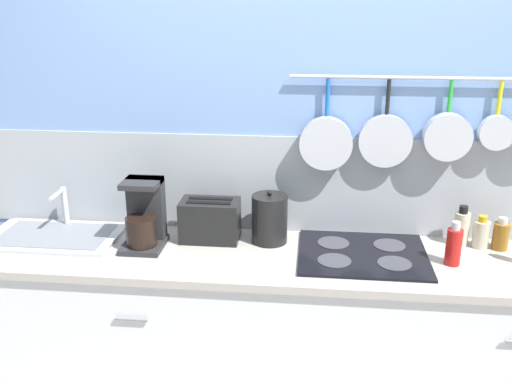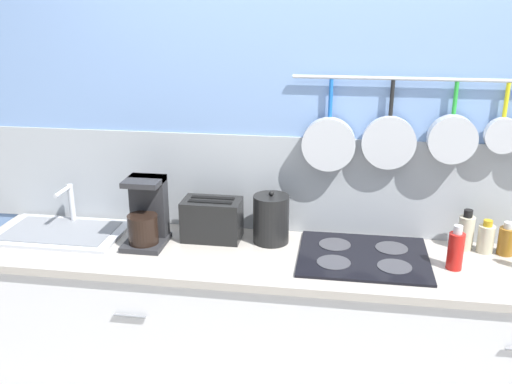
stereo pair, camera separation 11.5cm
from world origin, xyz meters
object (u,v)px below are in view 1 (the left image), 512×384
at_px(toaster, 210,220).
at_px(bottle_hot_sauce, 481,233).
at_px(coffee_maker, 144,218).
at_px(bottle_dish_soap, 501,235).
at_px(bottle_olive_oil, 461,228).
at_px(kettle, 270,219).
at_px(bottle_sesame_oil, 454,246).

relative_size(toaster, bottle_hot_sauce, 1.89).
distance_m(coffee_maker, bottle_dish_soap, 1.60).
bearing_deg(bottle_dish_soap, bottle_olive_oil, 169.13).
xyz_separation_m(kettle, bottle_olive_oil, (0.87, 0.06, -0.03)).
bearing_deg(kettle, bottle_hot_sauce, 2.19).
xyz_separation_m(bottle_hot_sauce, bottle_dish_soap, (0.08, -0.01, -0.00)).
relative_size(coffee_maker, bottle_sesame_oil, 1.61).
bearing_deg(bottle_hot_sauce, toaster, -177.88).
bearing_deg(bottle_dish_soap, bottle_sesame_oil, -143.68).
height_order(kettle, bottle_sesame_oil, kettle).
xyz_separation_m(coffee_maker, bottle_sesame_oil, (1.35, -0.06, -0.04)).
xyz_separation_m(coffee_maker, bottle_hot_sauce, (1.51, 0.13, -0.06)).
xyz_separation_m(coffee_maker, bottle_olive_oil, (1.43, 0.16, -0.05)).
height_order(bottle_olive_oil, bottle_hot_sauce, bottle_olive_oil).
height_order(bottle_sesame_oil, bottle_dish_soap, bottle_sesame_oil).
distance_m(bottle_hot_sauce, bottle_dish_soap, 0.08).
relative_size(kettle, bottle_dish_soap, 1.65).
height_order(coffee_maker, bottle_dish_soap, coffee_maker).
xyz_separation_m(kettle, bottle_dish_soap, (1.04, 0.03, -0.05)).
bearing_deg(bottle_hot_sauce, bottle_sesame_oil, -130.34).
height_order(toaster, bottle_sesame_oil, toaster).
xyz_separation_m(bottle_olive_oil, bottle_dish_soap, (0.17, -0.03, -0.02)).
height_order(toaster, kettle, kettle).
height_order(bottle_hot_sauce, bottle_dish_soap, same).
xyz_separation_m(coffee_maker, kettle, (0.56, 0.10, -0.02)).
bearing_deg(bottle_sesame_oil, coffee_maker, 177.61).
relative_size(kettle, bottle_sesame_oil, 1.29).
bearing_deg(coffee_maker, bottle_sesame_oil, -2.39).
xyz_separation_m(bottle_sesame_oil, bottle_hot_sauce, (0.16, 0.19, -0.02)).
bearing_deg(bottle_hot_sauce, bottle_dish_soap, -7.30).
xyz_separation_m(toaster, bottle_dish_soap, (1.31, 0.03, -0.03)).
distance_m(kettle, bottle_dish_soap, 1.04).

